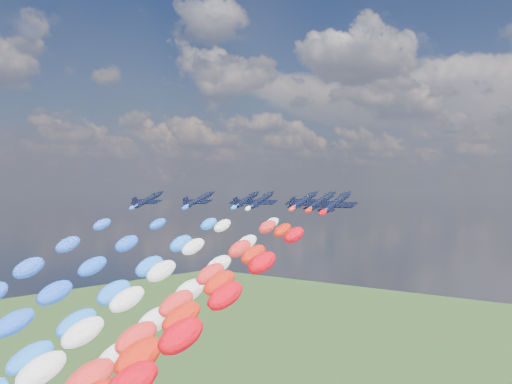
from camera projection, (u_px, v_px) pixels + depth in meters
The scene contains 8 objects.
jet_0 at pixel (148, 200), 152.10m from camera, with size 8.84×11.85×2.61m, color black, non-canonical shape.
jet_1 at pixel (199, 200), 154.66m from camera, with size 8.84×11.85×2.61m, color black, non-canonical shape.
jet_2 at pixel (246, 200), 154.67m from camera, with size 8.84×11.85×2.61m, color black, non-canonical shape.
jet_3 at pixel (261, 200), 147.05m from camera, with size 8.84×11.85×2.61m, color black, non-canonical shape.
jet_4 at pixel (304, 200), 156.70m from camera, with size 8.84×11.85×2.61m, color black, non-canonical shape.
jet_5 at pixel (304, 201), 142.64m from camera, with size 8.84×11.85×2.61m, color black, non-canonical shape.
jet_6 at pixel (321, 201), 131.00m from camera, with size 8.84×11.85×2.61m, color black, non-canonical shape.
jet_7 at pixel (336, 202), 117.68m from camera, with size 8.84×11.85×2.61m, color black, non-canonical shape.
Camera 1 is at (91.62, -105.57, 90.66)m, focal length 42.65 mm.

